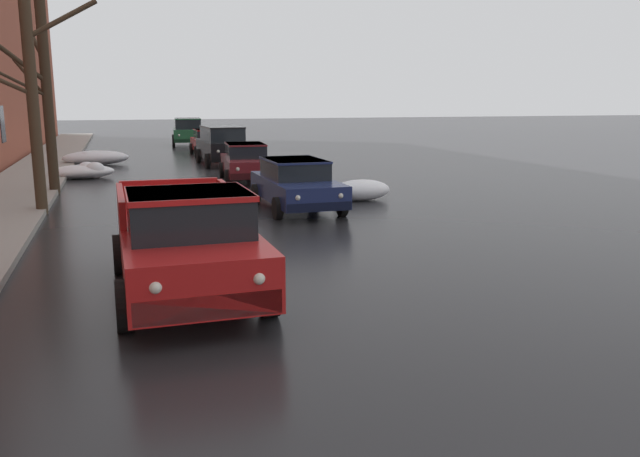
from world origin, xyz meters
TOP-DOWN VIEW (x-y plane):
  - snow_bank_near_corner_left at (-3.76, 31.04)m, footprint 3.01×1.41m
  - snow_bank_near_corner_right at (4.36, 17.17)m, footprint 1.84×1.05m
  - snow_bank_along_right_kerb at (-4.02, 25.65)m, footprint 2.45×1.35m
  - bare_tree_mid_block at (-4.74, 17.53)m, footprint 3.17×2.26m
  - bare_tree_far_down_block at (-4.87, 21.48)m, footprint 1.85×2.60m
  - pickup_truck_red_approaching_near_lane at (-1.77, 8.84)m, footprint 2.26×5.12m
  - sedan_darkblue_parked_kerbside_close at (2.03, 16.14)m, footprint 1.97×4.34m
  - sedan_maroon_parked_kerbside_mid at (1.93, 23.01)m, footprint 2.08×4.30m
  - suv_black_parked_far_down_block at (2.02, 29.30)m, footprint 2.17×4.54m
  - sedan_red_queued_behind_truck at (2.16, 34.93)m, footprint 1.94×4.02m
  - suv_green_at_far_intersection at (1.82, 42.66)m, footprint 2.36×4.52m

SIDE VIEW (x-z plane):
  - snow_bank_along_right_kerb at x=-4.02m, z-range -0.04..0.61m
  - snow_bank_near_corner_right at x=4.36m, z-range -0.01..0.63m
  - snow_bank_near_corner_left at x=-3.76m, z-range 0.00..0.67m
  - sedan_red_queued_behind_truck at x=2.16m, z-range 0.04..1.46m
  - sedan_maroon_parked_kerbside_mid at x=1.93m, z-range 0.04..1.46m
  - sedan_darkblue_parked_kerbside_close at x=2.03m, z-range 0.04..1.46m
  - pickup_truck_red_approaching_near_lane at x=-1.77m, z-range 0.00..1.76m
  - suv_green_at_far_intersection at x=1.82m, z-range 0.08..1.90m
  - suv_black_parked_far_down_block at x=2.02m, z-range 0.08..1.90m
  - bare_tree_mid_block at x=-4.74m, z-range 0.17..6.17m
  - bare_tree_far_down_block at x=-4.87m, z-range 0.17..6.43m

